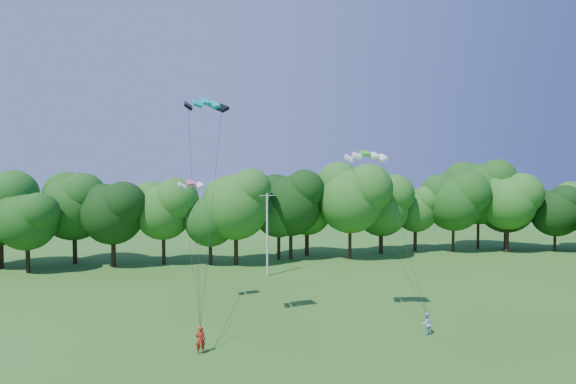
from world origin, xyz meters
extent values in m
cylinder|color=beige|center=(-0.55, 27.51, 4.42)|extent=(0.22, 0.22, 8.85)
cube|color=beige|center=(-0.55, 27.51, 8.63)|extent=(1.76, 0.38, 0.08)
imported|color=#AE2016|center=(-7.64, 7.66, 0.84)|extent=(0.63, 0.43, 1.68)
imported|color=#B4D3FA|center=(7.40, 7.94, 0.76)|extent=(0.84, 0.71, 1.52)
cube|color=#05A5A1|center=(-7.21, 10.72, 15.68)|extent=(3.03, 1.88, 0.62)
cube|color=green|center=(4.22, 11.30, 12.41)|extent=(3.17, 1.85, 0.53)
cube|color=#FF469F|center=(-8.33, 17.17, 10.20)|extent=(2.17, 1.49, 0.43)
cylinder|color=#392116|center=(-30.17, 37.40, 2.13)|extent=(0.43, 0.43, 4.26)
ellipsoid|color=#1A5016|center=(-30.17, 37.40, 7.75)|extent=(8.53, 8.53, 9.30)
cylinder|color=black|center=(3.86, 36.44, 2.13)|extent=(0.45, 0.45, 4.26)
ellipsoid|color=black|center=(3.86, 36.44, 7.75)|extent=(8.53, 8.53, 9.30)
cylinder|color=#372416|center=(34.52, 35.48, 2.04)|extent=(0.44, 0.44, 4.08)
ellipsoid|color=#265D1C|center=(34.52, 35.48, 7.42)|extent=(8.17, 8.17, 8.91)
camera|label=1|loc=(-7.65, -19.67, 10.86)|focal=28.00mm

